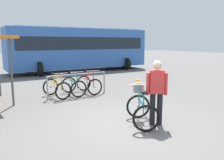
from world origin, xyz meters
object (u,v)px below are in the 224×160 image
racked_bike_red (89,84)px  bus_distant (80,47)px  racked_bike_yellow (57,88)px  featured_bicycle (141,105)px  person_with_featured_bike (157,90)px  racked_bike_teal (74,86)px

racked_bike_red → bus_distant: (2.88, 7.07, 1.37)m
racked_bike_yellow → featured_bicycle: bearing=-77.5°
racked_bike_yellow → person_with_featured_bike: (1.09, -4.25, 0.54)m
racked_bike_teal → person_with_featured_bike: size_ratio=0.68×
racked_bike_teal → featured_bicycle: 3.95m
racked_bike_red → bus_distant: 7.76m
racked_bike_red → bus_distant: bearing=67.8°
person_with_featured_bike → featured_bicycle: bearing=124.9°
racked_bike_yellow → bus_distant: 8.42m
featured_bicycle → bus_distant: (3.41, 11.04, 1.25)m
racked_bike_teal → bus_distant: bearing=63.2°
racked_bike_yellow → featured_bicycle: (0.87, -3.93, 0.12)m
racked_bike_teal → person_with_featured_bike: bearing=-84.7°
racked_bike_yellow → racked_bike_red: same height
bus_distant → racked_bike_teal: bearing=-116.8°
racked_bike_teal → bus_distant: 8.07m
racked_bike_yellow → person_with_featured_bike: person_with_featured_bike is taller
racked_bike_teal → featured_bicycle: size_ratio=0.89×
racked_bike_yellow → racked_bike_teal: 0.70m
racked_bike_teal → racked_bike_red: 0.70m
bus_distant → racked_bike_red: bearing=-112.2°
featured_bicycle → racked_bike_yellow: bearing=102.5°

